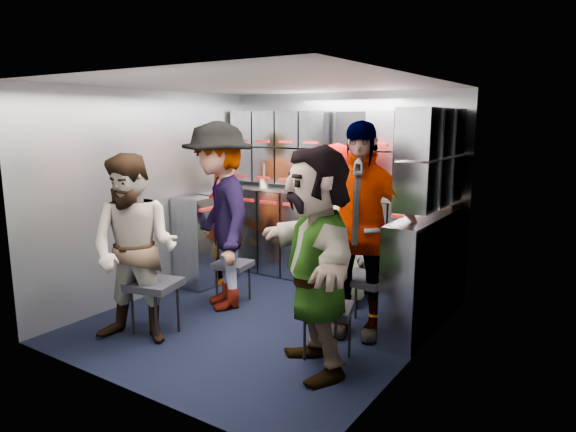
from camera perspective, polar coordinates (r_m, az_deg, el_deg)
The scene contains 29 objects.
floor at distance 4.79m, azimuth -2.69°, elevation -11.48°, with size 3.00×3.00×0.00m, color black.
wall_back at distance 5.77m, azimuth 6.03°, elevation 3.09°, with size 2.80×0.04×2.10m, color #9AA0A8.
wall_left at distance 5.44m, azimuth -14.82°, elevation 2.33°, with size 0.04×3.00×2.10m, color #9AA0A8.
wall_right at distance 3.86m, azimuth 14.25°, elevation -0.95°, with size 0.04×3.00×2.10m, color #9AA0A8.
ceiling at distance 4.45m, azimuth -2.93°, elevation 14.46°, with size 2.80×3.00×0.02m, color silver.
cart_bank_back at distance 5.68m, azimuth 4.94°, elevation -2.69°, with size 2.68×0.38×0.99m, color gray.
cart_bank_left at distance 5.78m, azimuth -9.03°, elevation -2.57°, with size 0.38×0.76×0.99m, color gray.
counter at distance 5.59m, azimuth 5.03°, elevation 2.50°, with size 2.68×0.42×0.03m, color silver.
locker_bank_back at distance 5.59m, azimuth 5.40°, elevation 7.40°, with size 2.68×0.28×0.82m, color gray.
locker_bank_right at distance 4.51m, azimuth 15.66°, elevation 6.27°, with size 0.28×1.00×0.82m, color gray.
right_cabinet at distance 4.59m, azimuth 14.65°, elevation -6.21°, with size 0.28×1.20×1.00m, color gray.
coffee_niche at distance 5.57m, azimuth 7.34°, elevation 7.14°, with size 0.46×0.16×0.84m, color black, non-canonical shape.
red_latch_strip at distance 5.43m, azimuth 4.00°, elevation 0.85°, with size 2.60×0.02×0.03m, color maroon.
jump_seat_near_left at distance 4.52m, azimuth -14.64°, elevation -7.64°, with size 0.47×0.45×0.47m.
jump_seat_mid_left at distance 5.19m, azimuth -6.16°, elevation -5.59°, with size 0.39×0.37×0.40m.
jump_seat_center at distance 5.22m, azimuth 6.10°, elevation -4.63°, with size 0.53×0.52×0.49m.
jump_seat_mid_right at distance 4.56m, azimuth 8.57°, elevation -7.25°, with size 0.42×0.40×0.46m.
jump_seat_near_right at distance 3.95m, azimuth 4.42°, elevation -10.58°, with size 0.45×0.44×0.43m.
attendant_standing at distance 5.72m, azimuth -7.17°, elevation 0.78°, with size 0.61×0.40×1.66m, color black.
attendant_arc_a at distance 4.31m, azimuth -16.64°, elevation -3.63°, with size 0.75×0.59×1.55m, color black.
attendant_arc_b at distance 4.93m, azimuth -7.61°, elevation -0.04°, with size 1.16×0.67×1.79m, color black.
attendant_arc_c at distance 4.98m, azimuth 5.23°, elevation -1.08°, with size 0.78×0.51×1.59m, color black.
attendant_arc_d at distance 4.28m, azimuth 7.73°, elevation -1.63°, with size 1.06×0.44×1.80m, color black.
attendant_arc_e at distance 3.66m, azimuth 3.14°, elevation -4.97°, with size 1.52×0.48×1.64m, color black.
bottle_left at distance 5.98m, azimuth -2.50°, elevation 4.56°, with size 0.07×0.07×0.28m, color white.
bottle_mid at distance 5.53m, azimuth 4.78°, elevation 3.80°, with size 0.06×0.06×0.23m, color white.
bottle_right at distance 5.29m, azimuth 10.01°, elevation 3.39°, with size 0.07×0.07×0.24m, color white.
cup_left at distance 6.00m, azimuth -2.78°, elevation 3.71°, with size 0.08×0.08×0.10m, color #C6B88B.
cup_right at distance 5.21m, azimuth 12.02°, elevation 2.40°, with size 0.08×0.08×0.09m, color #C6B88B.
Camera 1 is at (2.62, -3.58, 1.81)m, focal length 32.00 mm.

